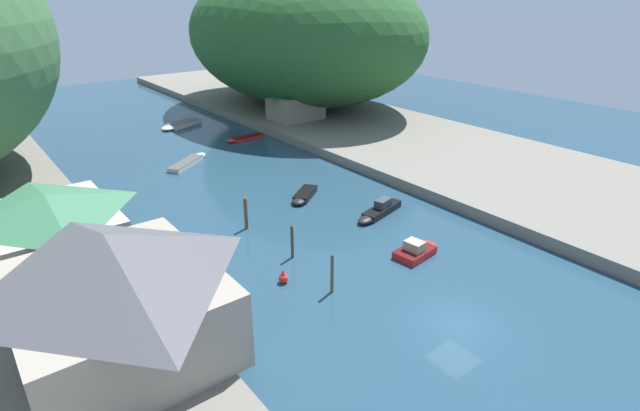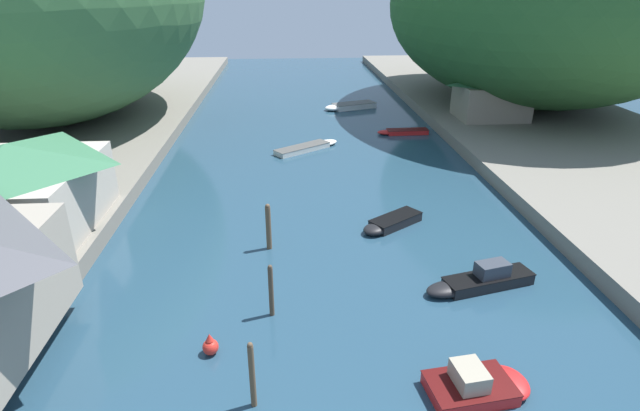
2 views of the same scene
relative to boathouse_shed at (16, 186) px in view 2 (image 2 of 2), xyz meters
name	(u,v)px [view 2 (image 2 of 2)]	position (x,y,z in m)	size (l,w,h in m)	color
water_surface	(316,174)	(16.80, 10.26, -3.55)	(130.00, 130.00, 0.00)	#234256
right_bank	(610,161)	(40.38, 10.26, -3.03)	(22.00, 120.00, 1.03)	slate
hillside_right	(534,6)	(41.48, 29.90, 7.74)	(30.14, 42.20, 20.51)	#285628
boathouse_shed	(16,186)	(0.00, 0.00, 0.00)	(8.09, 9.66, 4.89)	#B2A899
right_bank_cottage	(492,96)	(35.07, 22.46, -0.28)	(7.00, 5.66, 4.35)	gray
boat_white_cruiser	(479,385)	(21.17, -12.65, -3.18)	(3.94, 2.31, 1.21)	red
boat_red_skiff	(479,281)	(23.59, -6.04, -3.16)	(5.74, 2.55, 1.26)	black
boat_moored_right	(348,106)	(21.92, 31.82, -3.24)	(6.49, 3.94, 0.63)	white
boat_near_quay	(309,147)	(16.58, 16.57, -3.32)	(6.12, 4.95, 0.46)	silver
boat_small_dinghy	(390,223)	(20.61, 0.74, -3.27)	(4.23, 3.54, 0.57)	black
boat_yellow_tender	(401,132)	(25.79, 20.85, -3.33)	(4.98, 1.38, 0.44)	red
mooring_post_nearest	(252,375)	(13.14, -12.67, -2.18)	(0.21, 0.21, 2.73)	brown
mooring_post_second	(271,290)	(13.68, -7.49, -2.26)	(0.22, 0.22, 2.56)	#4C3D2D
mooring_post_middle	(268,226)	(13.43, -1.38, -2.19)	(0.29, 0.29, 2.70)	brown
channel_buoy_near	(210,346)	(11.29, -9.87, -3.17)	(0.64, 0.64, 0.96)	red
person_on_quay	(56,211)	(1.72, 0.12, -1.54)	(0.28, 0.41, 1.69)	#282D3D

